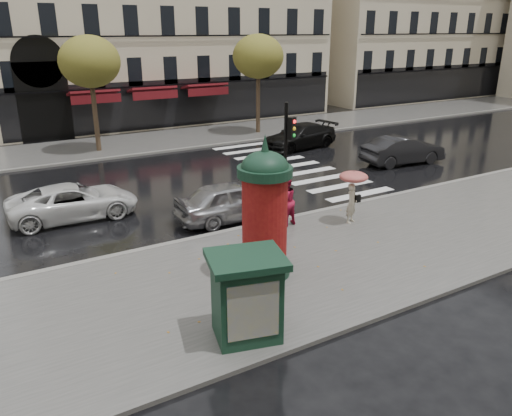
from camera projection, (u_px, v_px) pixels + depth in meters
ground at (303, 257)px, 16.04m from camera, size 160.00×160.00×0.00m
near_sidewalk at (312, 262)px, 15.61m from camera, size 90.00×7.00×0.12m
far_sidewalk at (127, 144)px, 31.43m from camera, size 90.00×6.00×0.12m
near_kerb at (256, 226)px, 18.45m from camera, size 90.00×0.25×0.14m
far_kerb at (143, 154)px, 28.99m from camera, size 90.00×0.25×0.14m
zebra_crossing at (290, 166)px, 26.68m from camera, size 3.60×11.75×0.01m
tree_far_left at (90, 62)px, 27.93m from camera, size 3.40×3.40×6.64m
tree_far_right at (258, 57)px, 33.18m from camera, size 3.40×3.40×6.64m
woman_umbrella at (353, 188)px, 18.19m from camera, size 1.05×1.05×2.02m
woman_red at (285, 201)px, 18.05m from camera, size 1.03×0.87×1.87m
man_burgundy at (275, 203)px, 17.85m from camera, size 1.04×0.83×1.86m
morris_column at (265, 210)px, 14.08m from camera, size 1.55×1.55×4.16m
traffic_light at (287, 151)px, 17.85m from camera, size 0.33×0.43×4.41m
newsstand at (246, 296)px, 11.41m from camera, size 2.02×1.82×2.06m
car_silver at (232, 201)px, 19.03m from camera, size 4.44×1.84×1.51m
car_darkgrey at (403, 150)px, 26.91m from camera, size 4.75×2.16×1.51m
car_white at (74, 202)px, 19.18m from camera, size 4.88×2.37×1.34m
car_black at (299, 136)px, 30.48m from camera, size 5.28×2.72×1.46m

